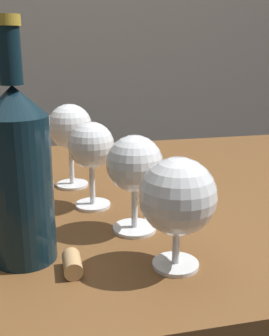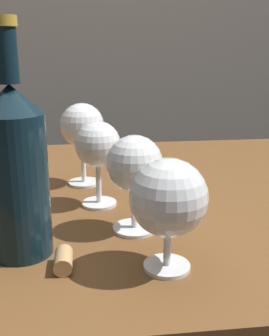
{
  "view_description": "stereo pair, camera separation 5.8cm",
  "coord_description": "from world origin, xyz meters",
  "px_view_note": "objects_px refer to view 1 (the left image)",
  "views": [
    {
      "loc": [
        -0.09,
        -0.7,
        1.03
      ],
      "look_at": [
        0.03,
        -0.16,
        0.87
      ],
      "focal_mm": 44.6,
      "sensor_mm": 36.0,
      "label": 1
    },
    {
      "loc": [
        -0.03,
        -0.71,
        1.03
      ],
      "look_at": [
        0.03,
        -0.16,
        0.87
      ],
      "focal_mm": 44.6,
      "sensor_mm": 36.0,
      "label": 2
    }
  ],
  "objects_px": {
    "wine_glass_white": "(91,147)",
    "cork": "(72,264)",
    "wine_glass_cabernet": "(178,197)",
    "wine_glass_chardonnay": "(70,127)",
    "wine_bottle": "(19,172)",
    "wine_glass_amber": "(134,167)"
  },
  "relations": [
    {
      "from": "wine_glass_cabernet",
      "to": "wine_bottle",
      "type": "bearing_deg",
      "value": 160.84
    },
    {
      "from": "wine_glass_white",
      "to": "cork",
      "type": "xyz_separation_m",
      "value": [
        -0.05,
        -0.2,
        -0.09
      ]
    },
    {
      "from": "wine_glass_cabernet",
      "to": "wine_glass_amber",
      "type": "xyz_separation_m",
      "value": [
        -0.03,
        0.11,
        0.01
      ]
    },
    {
      "from": "wine_glass_cabernet",
      "to": "wine_glass_chardonnay",
      "type": "height_order",
      "value": "wine_glass_chardonnay"
    },
    {
      "from": "cork",
      "to": "wine_glass_cabernet",
      "type": "bearing_deg",
      "value": -6.41
    },
    {
      "from": "wine_glass_cabernet",
      "to": "cork",
      "type": "bearing_deg",
      "value": 173.59
    },
    {
      "from": "cork",
      "to": "wine_glass_chardonnay",
      "type": "bearing_deg",
      "value": 85.28
    },
    {
      "from": "wine_glass_amber",
      "to": "wine_glass_white",
      "type": "relative_size",
      "value": 0.99
    },
    {
      "from": "wine_glass_chardonnay",
      "to": "cork",
      "type": "height_order",
      "value": "wine_glass_chardonnay"
    },
    {
      "from": "wine_glass_cabernet",
      "to": "cork",
      "type": "xyz_separation_m",
      "value": [
        -0.12,
        0.01,
        -0.08
      ]
    },
    {
      "from": "wine_glass_white",
      "to": "wine_bottle",
      "type": "height_order",
      "value": "wine_bottle"
    },
    {
      "from": "wine_glass_chardonnay",
      "to": "wine_glass_cabernet",
      "type": "bearing_deg",
      "value": -73.39
    },
    {
      "from": "wine_glass_cabernet",
      "to": "wine_bottle",
      "type": "xyz_separation_m",
      "value": [
        -0.18,
        0.06,
        0.02
      ]
    },
    {
      "from": "wine_bottle",
      "to": "wine_glass_cabernet",
      "type": "bearing_deg",
      "value": -19.16
    },
    {
      "from": "wine_glass_amber",
      "to": "wine_glass_white",
      "type": "xyz_separation_m",
      "value": [
        -0.05,
        0.1,
        0.0
      ]
    },
    {
      "from": "wine_glass_cabernet",
      "to": "wine_glass_white",
      "type": "xyz_separation_m",
      "value": [
        -0.07,
        0.22,
        0.01
      ]
    },
    {
      "from": "wine_glass_amber",
      "to": "cork",
      "type": "distance_m",
      "value": 0.16
    },
    {
      "from": "wine_glass_chardonnay",
      "to": "wine_bottle",
      "type": "relative_size",
      "value": 0.54
    },
    {
      "from": "wine_bottle",
      "to": "cork",
      "type": "relative_size",
      "value": 6.9
    },
    {
      "from": "cork",
      "to": "wine_glass_white",
      "type": "bearing_deg",
      "value": 75.98
    },
    {
      "from": "wine_bottle",
      "to": "wine_glass_amber",
      "type": "bearing_deg",
      "value": 18.05
    },
    {
      "from": "wine_glass_amber",
      "to": "wine_bottle",
      "type": "bearing_deg",
      "value": -161.95
    }
  ]
}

